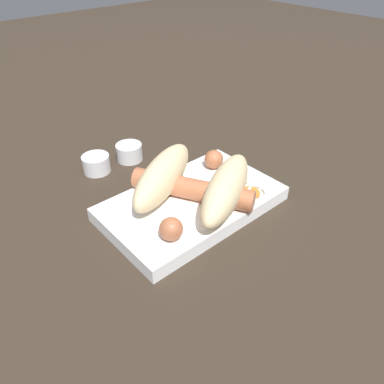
{
  "coord_description": "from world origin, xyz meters",
  "views": [
    {
      "loc": [
        -0.28,
        -0.32,
        0.34
      ],
      "look_at": [
        0.0,
        0.0,
        0.03
      ],
      "focal_mm": 35.0,
      "sensor_mm": 36.0,
      "label": 1
    }
  ],
  "objects_px": {
    "sausage": "(195,190)",
    "condiment_cup_far": "(96,165)",
    "food_tray": "(192,204)",
    "bread_roll": "(194,182)",
    "condiment_cup_near": "(129,153)"
  },
  "relations": [
    {
      "from": "food_tray",
      "to": "sausage",
      "type": "relative_size",
      "value": 1.37
    },
    {
      "from": "bread_roll",
      "to": "condiment_cup_far",
      "type": "distance_m",
      "value": 0.2
    },
    {
      "from": "sausage",
      "to": "condiment_cup_far",
      "type": "bearing_deg",
      "value": 106.15
    },
    {
      "from": "food_tray",
      "to": "condiment_cup_near",
      "type": "relative_size",
      "value": 5.56
    },
    {
      "from": "sausage",
      "to": "condiment_cup_near",
      "type": "xyz_separation_m",
      "value": [
        0.01,
        0.18,
        -0.02
      ]
    },
    {
      "from": "sausage",
      "to": "food_tray",
      "type": "bearing_deg",
      "value": 119.27
    },
    {
      "from": "food_tray",
      "to": "condiment_cup_far",
      "type": "distance_m",
      "value": 0.19
    },
    {
      "from": "sausage",
      "to": "condiment_cup_near",
      "type": "distance_m",
      "value": 0.19
    },
    {
      "from": "bread_roll",
      "to": "condiment_cup_far",
      "type": "relative_size",
      "value": 4.69
    },
    {
      "from": "food_tray",
      "to": "bread_roll",
      "type": "bearing_deg",
      "value": -43.86
    },
    {
      "from": "bread_roll",
      "to": "sausage",
      "type": "xyz_separation_m",
      "value": [
        0.0,
        -0.0,
        -0.01
      ]
    },
    {
      "from": "sausage",
      "to": "condiment_cup_far",
      "type": "relative_size",
      "value": 4.07
    },
    {
      "from": "bread_roll",
      "to": "sausage",
      "type": "bearing_deg",
      "value": -73.67
    },
    {
      "from": "condiment_cup_near",
      "to": "condiment_cup_far",
      "type": "distance_m",
      "value": 0.06
    },
    {
      "from": "food_tray",
      "to": "bread_roll",
      "type": "height_order",
      "value": "bread_roll"
    }
  ]
}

